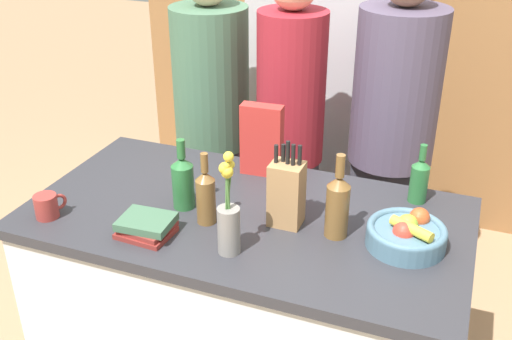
% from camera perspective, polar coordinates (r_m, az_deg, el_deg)
% --- Properties ---
extents(kitchen_island, '(1.56, 0.82, 0.91)m').
position_cam_1_polar(kitchen_island, '(2.39, -0.91, -13.37)').
color(kitchen_island, silver).
rests_on(kitchen_island, ground_plane).
extents(back_wall_wood, '(2.76, 0.12, 2.60)m').
position_cam_1_polar(back_wall_wood, '(3.62, 10.08, 15.41)').
color(back_wall_wood, olive).
rests_on(back_wall_wood, ground_plane).
extents(refrigerator, '(0.73, 0.62, 2.04)m').
position_cam_1_polar(refrigerator, '(3.37, 6.73, 9.86)').
color(refrigerator, '#B7B7BC').
rests_on(refrigerator, ground_plane).
extents(fruit_bowl, '(0.26, 0.26, 0.10)m').
position_cam_1_polar(fruit_bowl, '(1.99, 14.15, -5.87)').
color(fruit_bowl, slate).
rests_on(fruit_bowl, kitchen_island).
extents(knife_block, '(0.11, 0.09, 0.31)m').
position_cam_1_polar(knife_block, '(2.01, 2.92, -2.20)').
color(knife_block, '#A87A4C').
rests_on(knife_block, kitchen_island).
extents(flower_vase, '(0.07, 0.07, 0.35)m').
position_cam_1_polar(flower_vase, '(1.86, -2.64, -4.53)').
color(flower_vase, gray).
rests_on(flower_vase, kitchen_island).
extents(cereal_box, '(0.17, 0.07, 0.29)m').
position_cam_1_polar(cereal_box, '(2.33, 0.55, 2.86)').
color(cereal_box, red).
rests_on(cereal_box, kitchen_island).
extents(coffee_mug, '(0.08, 0.11, 0.09)m').
position_cam_1_polar(coffee_mug, '(2.20, -19.27, -3.25)').
color(coffee_mug, '#99332D').
rests_on(coffee_mug, kitchen_island).
extents(book_stack, '(0.18, 0.16, 0.06)m').
position_cam_1_polar(book_stack, '(2.03, -10.38, -5.28)').
color(book_stack, maroon).
rests_on(book_stack, kitchen_island).
extents(bottle_oil, '(0.08, 0.08, 0.26)m').
position_cam_1_polar(bottle_oil, '(2.13, -6.98, -1.04)').
color(bottle_oil, '#286633').
rests_on(bottle_oil, kitchen_island).
extents(bottle_vinegar, '(0.07, 0.07, 0.26)m').
position_cam_1_polar(bottle_vinegar, '(2.03, -4.81, -2.44)').
color(bottle_vinegar, brown).
rests_on(bottle_vinegar, kitchen_island).
extents(bottle_wine, '(0.08, 0.08, 0.30)m').
position_cam_1_polar(bottle_wine, '(1.96, 7.77, -3.28)').
color(bottle_wine, brown).
rests_on(bottle_wine, kitchen_island).
extents(bottle_water, '(0.07, 0.07, 0.23)m').
position_cam_1_polar(bottle_water, '(2.23, 15.29, -0.87)').
color(bottle_water, '#286633').
rests_on(bottle_water, kitchen_island).
extents(person_at_sink, '(0.36, 0.36, 1.64)m').
position_cam_1_polar(person_at_sink, '(2.90, -4.20, 4.94)').
color(person_at_sink, '#383842').
rests_on(person_at_sink, ground_plane).
extents(person_in_blue, '(0.30, 0.30, 1.67)m').
position_cam_1_polar(person_in_blue, '(2.71, 3.26, 3.96)').
color(person_in_blue, '#383842').
rests_on(person_in_blue, ground_plane).
extents(person_in_red_tee, '(0.37, 0.37, 1.69)m').
position_cam_1_polar(person_in_red_tee, '(2.73, 12.81, 3.51)').
color(person_in_red_tee, '#383842').
rests_on(person_in_red_tee, ground_plane).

